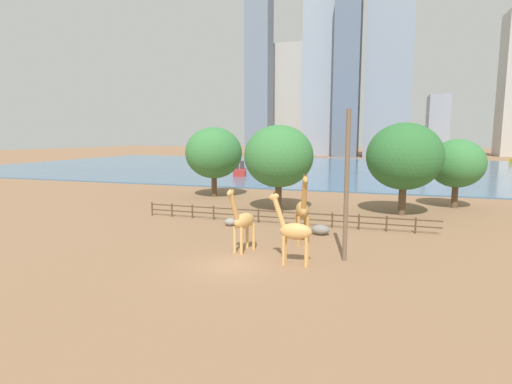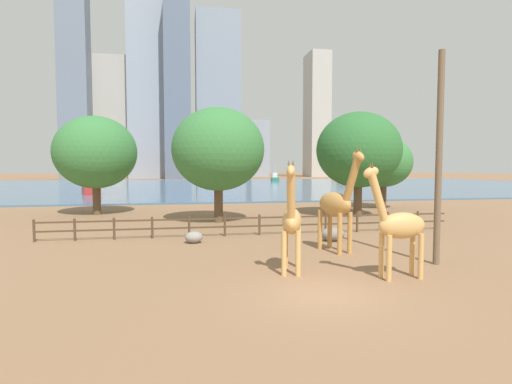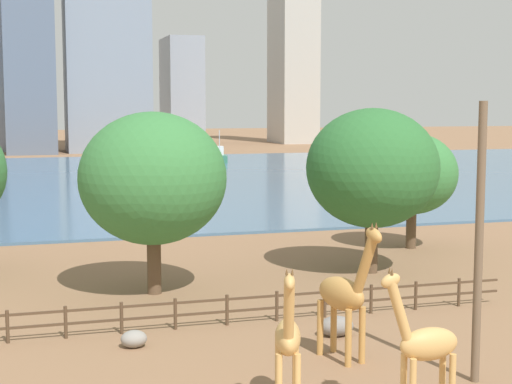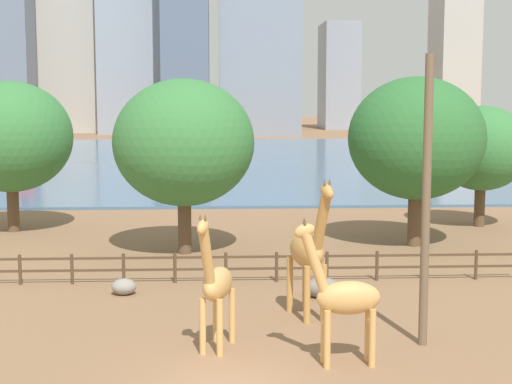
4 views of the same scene
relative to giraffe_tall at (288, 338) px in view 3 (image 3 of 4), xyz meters
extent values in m
plane|color=#8C6647|center=(0.27, 77.03, -2.11)|extent=(400.00, 400.00, 0.00)
cube|color=#476B8C|center=(0.27, 74.03, -2.01)|extent=(180.00, 86.00, 0.20)
cylinder|color=tan|center=(0.11, -0.59, -1.22)|extent=(0.26, 0.26, 1.79)
cylinder|color=tan|center=(-0.42, -0.43, -1.22)|extent=(0.26, 0.26, 1.79)
cylinder|color=tan|center=(0.51, 0.73, -1.22)|extent=(0.26, 0.26, 1.79)
cylinder|color=tan|center=(-0.01, 0.89, -1.22)|extent=(0.26, 0.26, 1.79)
ellipsoid|color=tan|center=(0.05, 0.15, -0.02)|extent=(1.34, 2.12, 1.03)
cylinder|color=tan|center=(-0.27, -0.89, 1.11)|extent=(0.60, 1.04, 1.96)
ellipsoid|color=tan|center=(-0.38, -1.22, 2.04)|extent=(0.52, 0.80, 0.61)
cone|color=brown|center=(-0.30, -1.24, 2.34)|extent=(0.12, 0.12, 0.19)
cone|color=brown|center=(-0.45, -1.20, 2.34)|extent=(0.12, 0.12, 0.19)
cylinder|color=#C18C47|center=(3.80, 2.96, -1.09)|extent=(0.30, 0.30, 2.06)
cylinder|color=#C18C47|center=(3.19, 2.77, -1.09)|extent=(0.30, 0.30, 2.06)
cylinder|color=#C18C47|center=(3.33, 4.48, -1.09)|extent=(0.30, 0.30, 2.06)
cylinder|color=#C18C47|center=(2.73, 4.29, -1.09)|extent=(0.30, 0.30, 2.06)
ellipsoid|color=#C18C47|center=(3.26, 3.63, 0.30)|extent=(1.54, 2.44, 1.19)
cylinder|color=#C18C47|center=(3.64, 2.42, 1.60)|extent=(0.69, 1.22, 2.25)
ellipsoid|color=#C18C47|center=(3.76, 2.03, 2.66)|extent=(0.60, 0.93, 0.71)
cone|color=brown|center=(3.84, 2.05, 3.01)|extent=(0.14, 0.14, 0.22)
cone|color=brown|center=(3.67, 2.00, 3.01)|extent=(0.14, 0.14, 0.22)
cylinder|color=tan|center=(3.24, -1.33, -1.24)|extent=(0.21, 0.21, 1.75)
cylinder|color=tan|center=(4.61, -1.80, -1.24)|extent=(0.21, 0.21, 1.75)
cylinder|color=tan|center=(4.59, -1.26, -1.24)|extent=(0.21, 0.21, 1.75)
ellipsoid|color=tan|center=(3.92, -1.57, -0.07)|extent=(1.96, 0.86, 1.01)
cylinder|color=tan|center=(2.90, -1.62, 1.05)|extent=(0.92, 0.36, 1.93)
ellipsoid|color=tan|center=(2.59, -1.63, 1.97)|extent=(0.74, 0.35, 0.58)
cone|color=brown|center=(2.59, -1.71, 2.26)|extent=(0.10, 0.10, 0.18)
cone|color=brown|center=(2.59, -1.55, 2.26)|extent=(0.10, 0.10, 0.18)
cylinder|color=brown|center=(6.66, 0.20, 2.53)|extent=(0.28, 0.28, 9.30)
ellipsoid|color=gray|center=(4.21, 6.32, -1.72)|extent=(1.41, 1.06, 0.79)
ellipsoid|color=gray|center=(-3.74, 7.12, -1.79)|extent=(1.00, 0.88, 0.66)
cylinder|color=#4C3826|center=(-8.35, 9.03, -1.46)|extent=(0.14, 0.14, 1.30)
cylinder|color=#4C3826|center=(-6.16, 9.03, -1.46)|extent=(0.14, 0.14, 1.30)
cylinder|color=#4C3826|center=(-3.97, 9.03, -1.46)|extent=(0.14, 0.14, 1.30)
cylinder|color=#4C3826|center=(-1.79, 9.03, -1.46)|extent=(0.14, 0.14, 1.30)
cylinder|color=#4C3826|center=(0.40, 9.03, -1.46)|extent=(0.14, 0.14, 1.30)
cylinder|color=#4C3826|center=(2.59, 9.03, -1.46)|extent=(0.14, 0.14, 1.30)
cylinder|color=#4C3826|center=(4.78, 9.03, -1.46)|extent=(0.14, 0.14, 1.30)
cylinder|color=#4C3826|center=(6.96, 9.03, -1.46)|extent=(0.14, 0.14, 1.30)
cylinder|color=#4C3826|center=(9.15, 9.03, -1.46)|extent=(0.14, 0.14, 1.30)
cylinder|color=#4C3826|center=(11.34, 9.03, -1.46)|extent=(0.14, 0.14, 1.30)
cube|color=#4C3826|center=(0.27, 9.03, -1.01)|extent=(26.10, 0.08, 0.10)
cube|color=#4C3826|center=(0.27, 9.03, -1.53)|extent=(26.10, 0.08, 0.10)
cylinder|color=brown|center=(-1.62, 15.40, -0.71)|extent=(0.68, 0.68, 2.81)
ellipsoid|color=#387A3D|center=(-1.62, 15.40, 3.54)|extent=(7.11, 7.11, 6.40)
cylinder|color=brown|center=(16.13, 22.83, -0.85)|extent=(0.65, 0.65, 2.52)
ellipsoid|color=#387A3D|center=(16.13, 22.83, 2.70)|extent=(5.74, 5.74, 5.17)
cylinder|color=brown|center=(10.56, 16.83, -0.67)|extent=(0.71, 0.71, 2.88)
ellipsoid|color=#2D6B33|center=(10.56, 16.83, 3.65)|extent=(7.21, 7.21, 6.49)
cube|color=gold|center=(44.93, 101.54, -1.17)|extent=(6.28, 7.74, 1.49)
cube|color=#333338|center=(44.43, 102.32, 0.48)|extent=(2.96, 3.23, 1.79)
cube|color=#337259|center=(21.94, 97.90, -1.35)|extent=(2.81, 5.85, 1.12)
cube|color=silver|center=(22.04, 98.59, -0.12)|extent=(1.63, 2.20, 1.35)
cylinder|color=silver|center=(21.90, 97.62, 1.17)|extent=(0.14, 0.14, 3.93)
cube|color=#939EAD|center=(29.49, 166.33, 10.49)|extent=(8.24, 15.64, 25.21)
cube|color=#B7B2A8|center=(55.12, 158.05, 25.35)|extent=(8.87, 13.67, 54.93)
camera|label=1|loc=(8.85, -24.41, 5.53)|focal=28.00mm
camera|label=2|loc=(-4.27, -15.47, 2.17)|focal=28.00mm
camera|label=3|loc=(-7.51, -21.94, 7.05)|focal=55.00mm
camera|label=4|loc=(0.07, -24.04, 5.88)|focal=55.00mm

